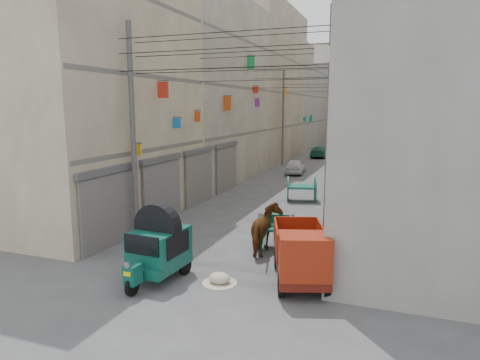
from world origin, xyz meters
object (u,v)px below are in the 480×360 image
at_px(feed_sack, 220,278).
at_px(distant_car_white, 296,166).
at_px(auto_rickshaw, 158,245).
at_px(second_cart, 302,188).
at_px(distant_car_green, 321,152).
at_px(tonga_cart, 276,231).
at_px(horse, 266,230).
at_px(mini_truck, 302,259).
at_px(distant_car_grey, 352,157).

height_order(feed_sack, distant_car_white, distant_car_white).
height_order(auto_rickshaw, distant_car_white, auto_rickshaw).
xyz_separation_m(second_cart, distant_car_green, (-2.46, 20.65, -0.15)).
bearing_deg(second_cart, tonga_cart, -98.27).
bearing_deg(second_cart, feed_sack, -103.45).
xyz_separation_m(tonga_cart, horse, (-0.19, -0.55, 0.17)).
xyz_separation_m(mini_truck, feed_sack, (-2.23, -0.58, -0.67)).
height_order(mini_truck, second_cart, mini_truck).
relative_size(auto_rickshaw, second_cart, 1.38).
distance_m(second_cart, distant_car_white, 9.60).
bearing_deg(tonga_cart, distant_car_grey, 75.77).
xyz_separation_m(auto_rickshaw, horse, (2.29, 3.26, -0.19)).
xyz_separation_m(distant_car_grey, distant_car_green, (-3.35, 3.81, -0.01)).
distance_m(distant_car_white, distant_car_grey, 8.27).
relative_size(mini_truck, second_cart, 1.85).
xyz_separation_m(feed_sack, distant_car_white, (-2.57, 20.76, 0.40)).
xyz_separation_m(mini_truck, second_cart, (-2.34, 10.90, -0.11)).
xyz_separation_m(second_cart, distant_car_white, (-2.46, 9.28, -0.16)).
bearing_deg(mini_truck, feed_sack, 176.30).
height_order(auto_rickshaw, mini_truck, auto_rickshaw).
distance_m(second_cart, horse, 8.55).
bearing_deg(tonga_cart, distant_car_white, 86.66).
bearing_deg(auto_rickshaw, second_cart, 85.22).
bearing_deg(distant_car_grey, horse, -105.46).
bearing_deg(feed_sack, tonga_cart, 78.89).
xyz_separation_m(feed_sack, distant_car_grey, (0.77, 28.32, 0.42)).
bearing_deg(feed_sack, distant_car_green, 94.59).
xyz_separation_m(tonga_cart, feed_sack, (-0.69, -3.51, -0.49)).
height_order(tonga_cart, mini_truck, mini_truck).
bearing_deg(tonga_cart, feed_sack, -115.16).
relative_size(horse, distant_car_grey, 0.56).
bearing_deg(auto_rickshaw, distant_car_grey, 88.21).
bearing_deg(tonga_cart, auto_rickshaw, -137.09).
distance_m(mini_truck, second_cart, 11.15).
relative_size(distant_car_white, distant_car_grey, 0.93).
distance_m(auto_rickshaw, second_cart, 11.91).
relative_size(horse, distant_car_white, 0.60).
bearing_deg(second_cart, auto_rickshaw, -112.12).
distance_m(auto_rickshaw, distant_car_white, 21.08).
relative_size(auto_rickshaw, horse, 1.28).
height_order(second_cart, horse, horse).
height_order(mini_truck, horse, mini_truck).
bearing_deg(mini_truck, distant_car_green, 80.43).
bearing_deg(mini_truck, auto_rickshaw, 174.18).
xyz_separation_m(auto_rickshaw, tonga_cart, (2.48, 3.81, -0.37)).
bearing_deg(distant_car_grey, distant_car_white, -128.68).
relative_size(auto_rickshaw, distant_car_grey, 0.71).
height_order(horse, distant_car_white, horse).
relative_size(mini_truck, feed_sack, 5.30).
height_order(auto_rickshaw, horse, auto_rickshaw).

